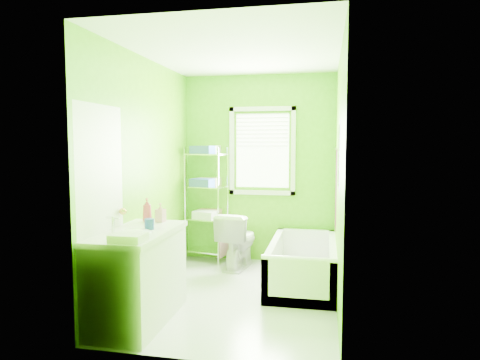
% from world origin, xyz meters
% --- Properties ---
extents(ground, '(2.90, 2.90, 0.00)m').
position_xyz_m(ground, '(0.00, 0.00, 0.00)').
color(ground, silver).
rests_on(ground, ground).
extents(room_envelope, '(2.14, 2.94, 2.62)m').
position_xyz_m(room_envelope, '(0.00, 0.00, 1.55)').
color(room_envelope, '#52AB08').
rests_on(room_envelope, ground).
extents(window, '(0.92, 0.05, 1.22)m').
position_xyz_m(window, '(0.05, 1.42, 1.61)').
color(window, white).
rests_on(window, ground).
extents(door, '(0.09, 0.80, 2.00)m').
position_xyz_m(door, '(-1.04, -1.00, 1.00)').
color(door, white).
rests_on(door, ground).
extents(right_wall_decor, '(0.04, 1.48, 1.17)m').
position_xyz_m(right_wall_decor, '(1.04, -0.02, 1.32)').
color(right_wall_decor, '#3B061B').
rests_on(right_wall_decor, ground).
extents(bathtub, '(0.76, 1.63, 0.53)m').
position_xyz_m(bathtub, '(0.67, 0.52, 0.17)').
color(bathtub, white).
rests_on(bathtub, ground).
extents(toilet, '(0.52, 0.79, 0.75)m').
position_xyz_m(toilet, '(-0.22, 1.03, 0.37)').
color(toilet, white).
rests_on(toilet, ground).
extents(vanity, '(0.59, 1.14, 1.10)m').
position_xyz_m(vanity, '(-0.77, -0.85, 0.46)').
color(vanity, silver).
rests_on(vanity, ground).
extents(wire_shelf_unit, '(0.59, 0.48, 1.62)m').
position_xyz_m(wire_shelf_unit, '(-0.70, 1.27, 0.99)').
color(wire_shelf_unit, silver).
rests_on(wire_shelf_unit, ground).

